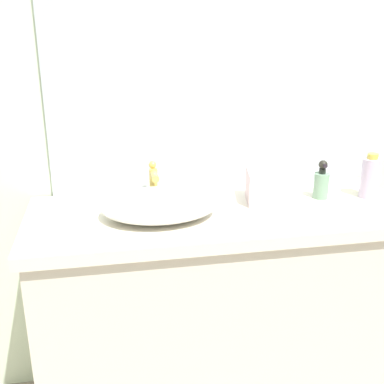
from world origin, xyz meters
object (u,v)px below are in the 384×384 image
lotion_bottle (370,177)px  tissue_box (267,185)px  soap_dispenser (321,183)px  sink_basin (159,204)px

lotion_bottle → tissue_box: lotion_bottle is taller
soap_dispenser → sink_basin: bearing=-173.8°
lotion_bottle → tissue_box: (-0.39, 0.02, -0.01)m
lotion_bottle → tissue_box: bearing=176.7°
sink_basin → soap_dispenser: soap_dispenser is taller
sink_basin → soap_dispenser: (0.61, 0.07, 0.02)m
soap_dispenser → lotion_bottle: 0.18m
lotion_bottle → sink_basin: bearing=-176.9°
sink_basin → tissue_box: (0.40, 0.07, 0.02)m
soap_dispenser → lotion_bottle: lotion_bottle is taller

